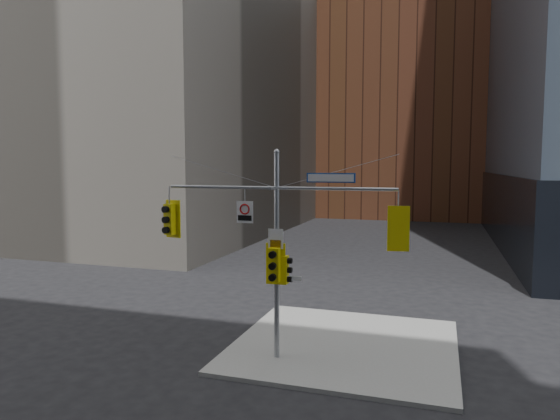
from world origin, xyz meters
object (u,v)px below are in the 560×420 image
Objects in this scene: traffic_light_east_arm at (398,228)px; street_sign_blade at (331,178)px; signal_assembly at (277,235)px; traffic_light_west_arm at (170,219)px; traffic_light_pole_side at (286,270)px; regulatory_sign_arm at (245,211)px; traffic_light_pole_front at (274,265)px.

street_sign_blade is at bearing -10.78° from traffic_light_east_arm.
signal_assembly is 5.77× the size of traffic_light_west_arm.
regulatory_sign_arm is (-1.47, -0.03, 1.95)m from traffic_light_pole_side.
street_sign_blade is at bearing 5.11° from traffic_light_pole_front.
signal_assembly is at bearing 86.74° from traffic_light_pole_front.
traffic_light_pole_front is at bearing -10.09° from regulatory_sign_arm.
traffic_light_pole_side is 3.48m from street_sign_blade.
street_sign_blade reaches higher than traffic_light_pole_front.
traffic_light_east_arm reaches higher than traffic_light_west_arm.
street_sign_blade is (1.85, 0.27, 2.92)m from traffic_light_pole_front.
traffic_light_west_arm is 4.33m from traffic_light_pole_front.
traffic_light_east_arm is 1.00× the size of traffic_light_pole_front.
regulatory_sign_arm is at bearing 11.22° from traffic_light_west_arm.
signal_assembly is 1.24m from traffic_light_pole_side.
regulatory_sign_arm is at bearing 90.44° from traffic_light_pole_side.
signal_assembly is at bearing -10.71° from traffic_light_east_arm.
signal_assembly reaches higher than traffic_light_east_arm.
traffic_light_east_arm is 1.86× the size of regulatory_sign_arm.
traffic_light_west_arm is at bearing 179.36° from street_sign_blade.
signal_assembly is 5.66× the size of traffic_light_pole_front.
street_sign_blade is (1.53, -0.00, 3.13)m from traffic_light_pole_side.
signal_assembly reaches higher than traffic_light_pole_front.
traffic_light_west_arm is 4.69m from traffic_light_pole_side.
traffic_light_east_arm is at bearing 11.79° from traffic_light_west_arm.
street_sign_blade is at bearing 0.09° from signal_assembly.
street_sign_blade is 3.22m from regulatory_sign_arm.
traffic_light_pole_side is (0.32, 0.01, -1.19)m from signal_assembly.
street_sign_blade is 2.11× the size of regulatory_sign_arm.
traffic_light_pole_front reaches higher than traffic_light_pole_side.
traffic_light_west_arm is at bearing 89.28° from traffic_light_pole_side.
traffic_light_pole_front is 0.88× the size of street_sign_blade.
traffic_light_west_arm is at bearing 179.81° from signal_assembly.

